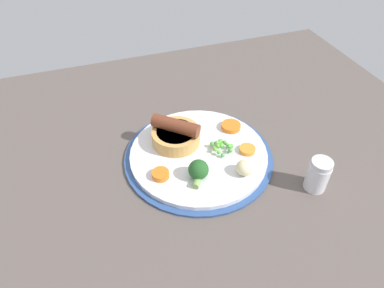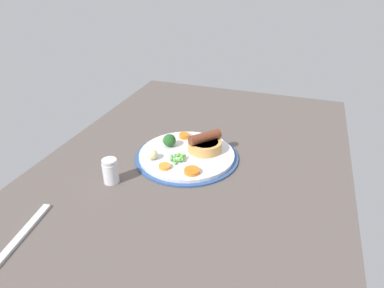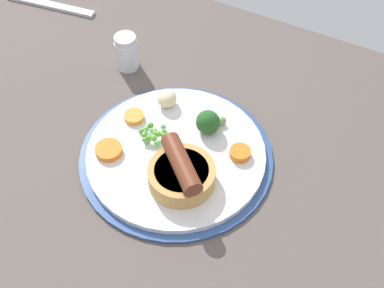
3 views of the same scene
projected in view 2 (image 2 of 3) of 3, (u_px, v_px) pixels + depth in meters
dining_table at (199, 160)px, 96.19cm from camera, size 110.00×80.00×3.00cm
dinner_plate at (187, 156)px, 94.23cm from camera, size 28.44×28.44×1.40cm
sausage_pudding at (205, 144)px, 94.32cm from camera, size 9.37×9.37×5.39cm
pea_pile at (178, 157)px, 89.98cm from camera, size 4.44×4.33×1.74cm
broccoli_floret_near at (169, 141)px, 96.30cm from camera, size 4.15×4.73×3.60cm
potato_chunk_1 at (152, 155)px, 90.56cm from camera, size 4.12×4.20×2.64cm
carrot_slice_1 at (184, 136)px, 101.63cm from camera, size 4.27×4.27×1.10cm
carrot_slice_2 at (192, 171)px, 85.17cm from camera, size 4.20×4.20×0.94cm
carrot_slice_4 at (165, 166)px, 87.13cm from camera, size 4.07×4.07×0.82cm
fork at (23, 234)px, 68.26cm from camera, size 18.04×4.20×0.60cm
salt_shaker at (110, 171)px, 82.97cm from camera, size 3.82×3.82×6.29cm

